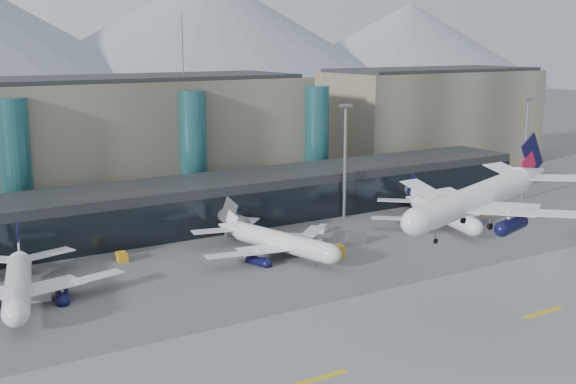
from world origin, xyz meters
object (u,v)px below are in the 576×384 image
Objects in this scene: lightmast_mid at (345,155)px; veh_g at (317,242)px; veh_b at (122,257)px; veh_a at (41,295)px; jet_parked_right at (437,207)px; veh_c at (356,238)px; veh_e at (483,211)px; lightmast_right at (526,142)px; jet_parked_mid at (270,234)px; veh_h at (333,252)px; jet_parked_left at (18,273)px; hero_jet at (486,188)px; veh_d at (322,229)px.

lightmast_mid is 27.69m from veh_g.
veh_a is at bearing 131.65° from veh_b.
lightmast_mid is at bearing 54.38° from jet_parked_right.
jet_parked_right is 8.49× the size of veh_c.
veh_c is at bearing -163.99° from veh_e.
veh_g is at bearing -139.02° from lightmast_mid.
lightmast_right is 79.93m from jet_parked_mid.
lightmast_mid reaches higher than veh_h.
veh_e is 46.86m from veh_g.
jet_parked_left reaches higher than veh_h.
veh_a is (-84.79, -2.81, -3.10)m from jet_parked_right.
jet_parked_right reaches higher than veh_a.
lightmast_right is 6.44× the size of veh_h.
hero_jet is at bearing -108.70° from lightmast_mid.
lightmast_right is 124.69m from jet_parked_left.
veh_h is at bearing 118.29° from jet_parked_right.
lightmast_right is at bearing 75.77° from veh_g.
lightmast_mid is at bearing 80.63° from veh_c.
lightmast_right is 0.79× the size of hero_jet.
veh_d is 0.85× the size of veh_e.
veh_e is at bearing 25.89° from veh_c.
hero_jet is 71.32m from jet_parked_left.
veh_h reaches higher than veh_e.
veh_h reaches higher than veh_c.
hero_jet is 10.50× the size of veh_e.
veh_h is (53.80, -8.53, -3.04)m from jet_parked_left.
lightmast_right reaches higher than jet_parked_mid.
lightmast_right is 69.94m from veh_g.
hero_jet reaches higher than lightmast_right.
lightmast_right is 0.75× the size of jet_parked_left.
lightmast_right is 0.79× the size of jet_parked_right.
jet_parked_mid is 1.00× the size of jet_parked_right.
veh_d is at bearing 118.86° from veh_g.
veh_h is at bearing -167.02° from lightmast_right.
hero_jet is at bearing 176.08° from jet_parked_mid.
veh_c is 1.77× the size of veh_g.
jet_parked_mid is at bearing -110.82° from veh_g.
veh_e is (100.20, 3.59, 0.01)m from veh_a.
lightmast_mid reaches higher than veh_d.
veh_c is at bearing -120.12° from lightmast_mid.
veh_d is (60.01, 10.62, -0.12)m from veh_a.
veh_d is 0.65× the size of veh_h.
veh_b reaches higher than veh_d.
jet_parked_mid is 42.81m from veh_a.
veh_b is 83.27m from veh_e.
hero_jet is 0.95× the size of jet_parked_left.
jet_parked_left is at bearing 165.15° from veh_h.
veh_d reaches higher than veh_g.
veh_a is 53.42m from veh_g.
veh_g is at bearing -168.13° from veh_e.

